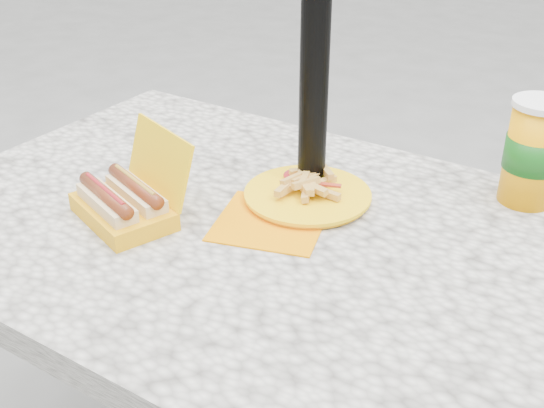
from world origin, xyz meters
The scene contains 4 objects.
picnic_table centered at (0.00, 0.00, 0.64)m, with size 1.20×0.80×0.75m.
hotdog_box centered at (-0.20, -0.11, 0.78)m, with size 0.22×0.20×0.14m.
fries_plate centered at (0.02, 0.11, 0.76)m, with size 0.23×0.32×0.05m.
soda_cup centered at (0.34, 0.32, 0.84)m, with size 0.10×0.10×0.18m.
Camera 1 is at (0.54, -0.80, 1.32)m, focal length 45.00 mm.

